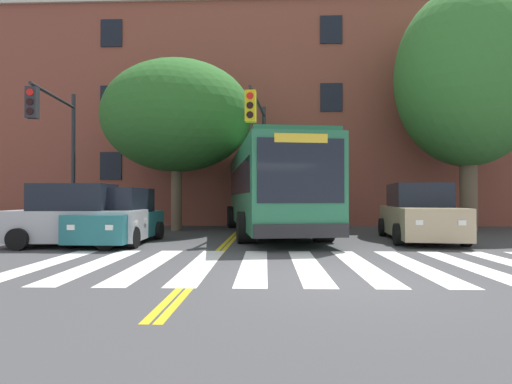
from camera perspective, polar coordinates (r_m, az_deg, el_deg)
name	(u,v)px	position (r m, az deg, el deg)	size (l,w,h in m)	color
ground_plane	(343,280)	(7.25, 12.30, -12.15)	(120.00, 120.00, 0.00)	#424244
crosswalk	(361,265)	(8.78, 14.77, -10.11)	(14.09, 4.53, 0.01)	white
lane_line_yellow_inner	(246,223)	(22.55, -1.48, -4.38)	(0.12, 36.00, 0.01)	gold
lane_line_yellow_outer	(249,223)	(22.54, -1.07, -4.38)	(0.12, 36.00, 0.01)	gold
city_bus	(268,188)	(16.22, 1.76, 0.60)	(4.33, 12.09, 3.36)	#28704C
car_teal_near_lane	(119,218)	(13.14, -18.93, -3.52)	(2.02, 3.92, 1.71)	#236B70
car_tan_far_lane	(419,215)	(14.25, 22.22, -3.03)	(2.49, 4.83, 1.89)	tan
car_white_behind_bus	(291,207)	(24.98, 4.97, -2.18)	(2.40, 4.41, 1.78)	white
car_silver_cross_street	(75,218)	(12.78, -24.42, -3.37)	(3.91, 2.05, 1.82)	#B7BABF
traffic_light_far_corner	(58,135)	(16.42, -26.44, 7.27)	(0.60, 3.57, 5.58)	#28282D
traffic_light_overhead	(259,139)	(15.26, 0.44, 7.64)	(0.61, 4.57, 5.29)	#28282D
street_tree_curbside_large	(468,78)	(19.53, 28.00, 14.23)	(8.18, 7.99, 10.24)	brown
street_tree_curbside_small	(177,117)	(17.90, -11.26, 10.43)	(9.00, 8.82, 7.28)	brown
building_facade	(227,119)	(23.92, -4.09, 10.41)	(41.78, 6.93, 12.10)	brown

